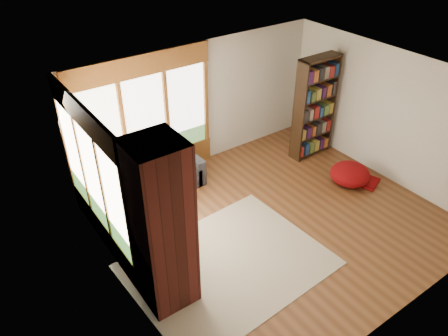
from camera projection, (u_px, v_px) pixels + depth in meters
floor at (276, 220)px, 7.83m from camera, size 5.50×5.50×0.00m
ceiling at (288, 85)px, 6.39m from camera, size 5.50×5.50×0.00m
wall_back at (199, 105)px, 8.81m from camera, size 5.50×0.04×2.60m
wall_front at (416, 247)px, 5.41m from camera, size 5.50×0.04×2.60m
wall_left at (126, 223)px, 5.78m from camera, size 0.04×5.00×2.60m
wall_right at (388, 115)px, 8.44m from camera, size 0.04×5.00×2.60m
windows_back at (146, 119)px, 8.18m from camera, size 2.82×0.10×1.90m
windows_left at (93, 178)px, 6.59m from camera, size 0.10×2.62×1.90m
roller_blind at (72, 132)px, 6.94m from camera, size 0.03×0.72×0.90m
brick_chimney at (162, 228)px, 5.71m from camera, size 0.70×0.70×2.60m
sectional_sofa at (133, 198)px, 7.87m from camera, size 2.20×2.20×0.80m
area_rug at (228, 264)px, 6.93m from camera, size 3.13×2.46×0.01m
bookshelf at (315, 108)px, 9.16m from camera, size 0.95×0.32×2.21m
pouf at (350, 174)px, 8.68m from camera, size 0.87×0.87×0.42m
dog_tan at (149, 160)px, 8.00m from camera, size 1.09×1.12×0.55m
dog_brindle at (137, 208)px, 6.96m from camera, size 0.50×0.75×0.39m
throw_pillows at (129, 171)px, 7.72m from camera, size 1.98×1.68×0.45m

